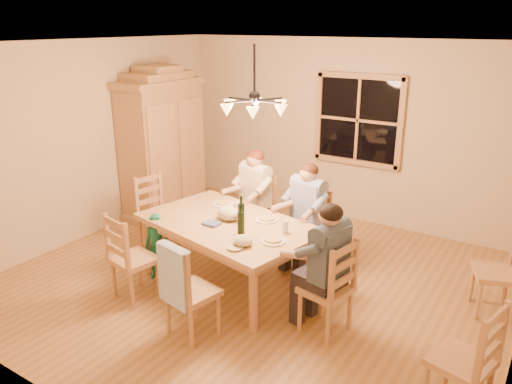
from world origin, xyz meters
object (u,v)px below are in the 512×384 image
Objects in this scene: adult_woman at (255,187)px; chair_spare_front at (459,378)px; chair_far_right at (306,244)px; wine_bottle_a at (241,210)px; chair_far_left at (255,224)px; dining_table at (228,230)px; chandelier at (254,105)px; wine_bottle_b at (241,219)px; chair_near_right at (193,306)px; adult_plaid_man at (307,203)px; adult_slate_man at (328,253)px; chair_end_left at (159,226)px; chair_spare_back at (494,286)px; child at (157,247)px; armoire at (163,148)px; chair_end_right at (325,303)px; chair_near_left at (135,272)px.

chair_spare_front is at bearing 161.36° from adult_woman.
wine_bottle_a is at bearing 75.14° from chair_far_right.
dining_table is at bearing 117.90° from chair_far_left.
wine_bottle_b is at bearing -81.14° from chandelier.
chandelier reaches higher than chair_near_right.
adult_plaid_man reaches higher than dining_table.
adult_slate_man is (1.36, -0.27, 0.18)m from dining_table.
chair_near_right is 1.00× the size of chair_spare_front.
adult_plaid_man is 1.37m from adult_slate_man.
chair_far_left is at bearing -0.00° from adult_woman.
chair_near_right is 1.00× the size of chair_end_left.
chair_spare_front is 1.00× the size of chair_spare_back.
child is at bearing 53.86° from chair_end_left.
chair_spare_back is (2.45, 0.80, -1.77)m from chandelier.
armoire is 2.04m from chair_far_left.
adult_woman is at bearing 0.00° from chair_far_right.
wine_bottle_b reaches higher than chair_end_left.
chandelier is at bearing 134.22° from adult_woman.
chair_far_left is 0.89m from chair_far_right.
chair_near_right is 1.00× the size of chair_spare_back.
chair_end_left is 2.08m from adult_plaid_man.
chair_end_right is 3.00× the size of wine_bottle_b.
chair_far_left reaches higher than child.
adult_woman is at bearing 117.90° from chair_near_right.
armoire is 2.63× the size of adult_woman.
wine_bottle_a is (0.47, -0.99, 0.62)m from chair_far_left.
chair_near_left is 2.15m from adult_plaid_man.
wine_bottle_b is (1.66, -0.45, 0.62)m from chair_end_left.
chair_end_left reaches higher than dining_table.
wine_bottle_a is at bearing 87.25° from adult_slate_man.
chair_near_left is 2.17m from adult_slate_man.
chair_far_left is at bearing 115.21° from wine_bottle_a.
dining_table is at bearing 90.00° from adult_slate_man.
chair_far_right is at bearing 46.64° from chair_end_right.
armoire is 2.63× the size of adult_slate_man.
chair_spare_front is at bearing 159.40° from chair_spare_back.
adult_plaid_man is 2.65× the size of wine_bottle_b.
chair_spare_front is at bearing -12.35° from wine_bottle_b.
chair_near_right is 1.96m from adult_plaid_man.
adult_plaid_man is (1.92, 0.58, 0.54)m from chair_end_left.
chair_spare_back is (4.05, 0.70, 0.00)m from chair_end_left.
chandelier is 1.45m from dining_table.
dining_table is 1.12m from chair_far_left.
chair_near_left is (-0.37, -1.85, 0.00)m from chair_far_left.
chair_far_left is at bearing 90.00° from chair_near_left.
chandelier is at bearing 84.37° from chair_spare_front.
adult_woman is at bearing 115.21° from wine_bottle_a.
child is at bearing 104.34° from adult_slate_man.
adult_woman is 1.07× the size of child.
adult_woman reaches higher than dining_table.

